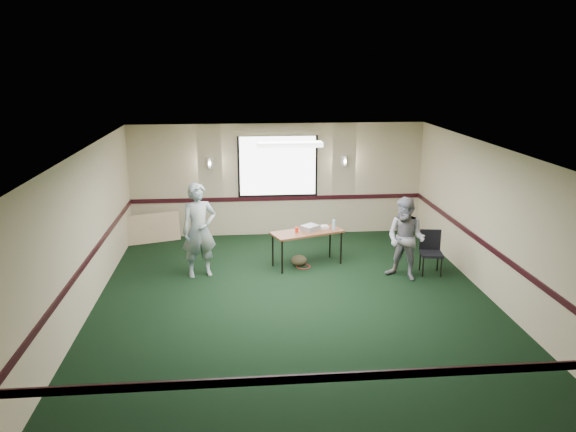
{
  "coord_description": "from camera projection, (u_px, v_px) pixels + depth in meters",
  "views": [
    {
      "loc": [
        -0.96,
        -9.15,
        4.12
      ],
      "look_at": [
        0.0,
        1.3,
        1.2
      ],
      "focal_mm": 35.0,
      "sensor_mm": 36.0,
      "label": 1
    }
  ],
  "objects": [
    {
      "name": "folded_table",
      "position": [
        151.0,
        228.0,
        13.06
      ],
      "size": [
        1.33,
        0.6,
        0.68
      ],
      "primitive_type": "cube",
      "rotation": [
        -0.21,
        0.0,
        0.31
      ],
      "color": "tan",
      "rests_on": "ground"
    },
    {
      "name": "room_shell",
      "position": [
        284.0,
        188.0,
        11.58
      ],
      "size": [
        8.0,
        8.02,
        8.0
      ],
      "color": "#C5B58E",
      "rests_on": "ground"
    },
    {
      "name": "game_console",
      "position": [
        323.0,
        227.0,
        11.7
      ],
      "size": [
        0.25,
        0.22,
        0.05
      ],
      "primitive_type": "cube",
      "rotation": [
        0.0,
        0.0,
        0.22
      ],
      "color": "silver",
      "rests_on": "folding_table"
    },
    {
      "name": "cable_coil",
      "position": [
        303.0,
        266.0,
        11.59
      ],
      "size": [
        0.34,
        0.34,
        0.01
      ],
      "primitive_type": "torus",
      "rotation": [
        0.0,
        0.0,
        0.16
      ],
      "color": "red",
      "rests_on": "ground"
    },
    {
      "name": "red_cup",
      "position": [
        297.0,
        230.0,
        11.42
      ],
      "size": [
        0.07,
        0.07,
        0.11
      ],
      "primitive_type": "cylinder",
      "color": "red",
      "rests_on": "folding_table"
    },
    {
      "name": "duffel_bag",
      "position": [
        299.0,
        260.0,
        11.63
      ],
      "size": [
        0.39,
        0.35,
        0.23
      ],
      "primitive_type": "ellipsoid",
      "rotation": [
        0.0,
        0.0,
        -0.37
      ],
      "color": "brown",
      "rests_on": "ground"
    },
    {
      "name": "person_right",
      "position": [
        406.0,
        239.0,
        10.77
      ],
      "size": [
        1.0,
        0.97,
        1.62
      ],
      "primitive_type": "imported",
      "rotation": [
        0.0,
        0.0,
        -0.7
      ],
      "color": "#7F98C6",
      "rests_on": "ground"
    },
    {
      "name": "conference_chair",
      "position": [
        431.0,
        248.0,
        11.17
      ],
      "size": [
        0.48,
        0.49,
        0.86
      ],
      "rotation": [
        0.0,
        0.0,
        -0.15
      ],
      "color": "black",
      "rests_on": "ground"
    },
    {
      "name": "person_left",
      "position": [
        199.0,
        230.0,
        10.89
      ],
      "size": [
        0.78,
        0.61,
        1.86
      ],
      "primitive_type": "imported",
      "rotation": [
        0.0,
        0.0,
        0.28
      ],
      "color": "#395A7F",
      "rests_on": "ground"
    },
    {
      "name": "folding_table",
      "position": [
        307.0,
        234.0,
        11.52
      ],
      "size": [
        1.58,
        1.05,
        0.73
      ],
      "rotation": [
        0.0,
        0.0,
        0.35
      ],
      "color": "#503117",
      "rests_on": "ground"
    },
    {
      "name": "ground",
      "position": [
        295.0,
        300.0,
        9.96
      ],
      "size": [
        8.0,
        8.0,
        0.0
      ],
      "primitive_type": "plane",
      "color": "black",
      "rests_on": "ground"
    },
    {
      "name": "water_bottle",
      "position": [
        334.0,
        225.0,
        11.59
      ],
      "size": [
        0.06,
        0.06,
        0.21
      ],
      "primitive_type": "cylinder",
      "color": "#8EC7E8",
      "rests_on": "folding_table"
    },
    {
      "name": "projector",
      "position": [
        310.0,
        228.0,
        11.55
      ],
      "size": [
        0.43,
        0.42,
        0.11
      ],
      "primitive_type": "cube",
      "rotation": [
        0.0,
        0.0,
        0.67
      ],
      "color": "#95969D",
      "rests_on": "folding_table"
    }
  ]
}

